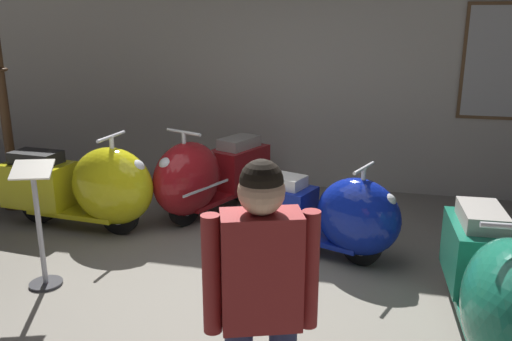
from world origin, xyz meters
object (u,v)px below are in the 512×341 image
at_px(scooter_2, 333,214).
at_px(scooter_1, 205,176).
at_px(scooter_3, 498,289).
at_px(scooter_0, 89,187).
at_px(info_stanchion, 40,236).
at_px(visitor_0, 261,299).

bearing_deg(scooter_2, scooter_1, 174.22).
distance_m(scooter_1, scooter_3, 3.43).
relative_size(scooter_0, info_stanchion, 1.64).
height_order(scooter_1, visitor_0, visitor_0).
distance_m(scooter_2, visitor_0, 2.60).
height_order(scooter_0, scooter_1, scooter_0).
xyz_separation_m(scooter_2, scooter_3, (1.22, -1.29, 0.06)).
bearing_deg(scooter_0, scooter_2, 3.22).
bearing_deg(scooter_0, scooter_1, 37.64).
distance_m(scooter_0, scooter_3, 4.04).
height_order(scooter_3, visitor_0, visitor_0).
bearing_deg(scooter_3, info_stanchion, -94.98).
bearing_deg(visitor_0, scooter_3, -66.46).
xyz_separation_m(scooter_3, info_stanchion, (-3.56, 0.13, -0.04)).
bearing_deg(scooter_3, visitor_0, -49.30).
relative_size(scooter_1, visitor_0, 1.11).
xyz_separation_m(scooter_0, visitor_0, (2.49, -2.60, 0.45)).
bearing_deg(scooter_0, info_stanchion, -73.67).
bearing_deg(visitor_0, scooter_1, 3.58).
bearing_deg(scooter_2, info_stanchion, -133.64).
relative_size(scooter_2, visitor_0, 0.99).
bearing_deg(visitor_0, scooter_2, -22.33).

